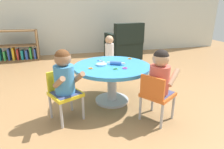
{
  "coord_description": "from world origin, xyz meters",
  "views": [
    {
      "loc": [
        -0.57,
        -2.27,
        1.19
      ],
      "look_at": [
        0.0,
        0.0,
        0.37
      ],
      "focal_mm": 31.17,
      "sensor_mm": 36.0,
      "label": 1
    }
  ],
  "objects": [
    {
      "name": "ground_plane",
      "position": [
        0.0,
        0.0,
        0.0
      ],
      "size": [
        10.0,
        10.0,
        0.0
      ],
      "primitive_type": "plane",
      "color": "#9E7247"
    },
    {
      "name": "toddler_standing",
      "position": [
        0.29,
        1.36,
        0.36
      ],
      "size": [
        0.17,
        0.17,
        0.67
      ],
      "color": "#33384C",
      "rests_on": "ground"
    },
    {
      "name": "craft_table",
      "position": [
        0.0,
        0.0,
        0.39
      ],
      "size": [
        0.96,
        0.96,
        0.5
      ],
      "color": "silver",
      "rests_on": "ground"
    },
    {
      "name": "armchair_dark",
      "position": [
        0.83,
        2.15,
        0.31
      ],
      "size": [
        0.83,
        0.84,
        0.85
      ],
      "color": "black",
      "rests_on": "ground"
    },
    {
      "name": "seated_child_right",
      "position": [
        0.38,
        -0.54,
        0.53
      ],
      "size": [
        0.44,
        0.42,
        0.51
      ],
      "color": "#3F4772",
      "rests_on": "ground"
    },
    {
      "name": "cookie_cutter_0",
      "position": [
        0.32,
        0.24,
        0.5
      ],
      "size": [
        0.06,
        0.06,
        0.01
      ],
      "primitive_type": "torus",
      "color": "orange",
      "rests_on": "craft_table"
    },
    {
      "name": "child_chair_left",
      "position": [
        -0.61,
        -0.27,
        0.31
      ],
      "size": [
        0.4,
        0.4,
        0.54
      ],
      "color": "#B7B7BC",
      "rests_on": "ground"
    },
    {
      "name": "cookie_cutter_3",
      "position": [
        0.12,
        -0.17,
        0.5
      ],
      "size": [
        0.06,
        0.06,
        0.01
      ],
      "primitive_type": "torus",
      "color": "#D83FA5",
      "rests_on": "craft_table"
    },
    {
      "name": "bookshelf_low",
      "position": [
        -1.61,
        2.55,
        0.29
      ],
      "size": [
        0.93,
        0.28,
        0.7
      ],
      "color": "olive",
      "rests_on": "ground"
    },
    {
      "name": "cookie_cutter_2",
      "position": [
        0.0,
        -0.17,
        0.5
      ],
      "size": [
        0.06,
        0.06,
        0.01
      ],
      "primitive_type": "torus",
      "color": "#4CB259",
      "rests_on": "craft_table"
    },
    {
      "name": "seated_child_left",
      "position": [
        -0.59,
        -0.3,
        0.53
      ],
      "size": [
        0.4,
        0.43,
        0.51
      ],
      "color": "#3F4772",
      "rests_on": "ground"
    },
    {
      "name": "child_chair_right",
      "position": [
        0.34,
        -0.57,
        0.31
      ],
      "size": [
        0.42,
        0.42,
        0.54
      ],
      "color": "#B7B7BC",
      "rests_on": "ground"
    },
    {
      "name": "craft_scissors",
      "position": [
        -0.1,
        0.23,
        0.5
      ],
      "size": [
        0.1,
        0.14,
        0.01
      ],
      "color": "silver",
      "rests_on": "craft_table"
    },
    {
      "name": "rolling_pin",
      "position": [
        0.05,
        0.0,
        0.52
      ],
      "size": [
        0.22,
        0.12,
        0.05
      ],
      "color": "#3F72CC",
      "rests_on": "craft_table"
    },
    {
      "name": "cookie_cutter_1",
      "position": [
        -0.28,
        -0.08,
        0.5
      ],
      "size": [
        0.05,
        0.05,
        0.01
      ],
      "primitive_type": "torus",
      "color": "orange",
      "rests_on": "craft_table"
    },
    {
      "name": "playdough_blob_0",
      "position": [
        -0.13,
        0.03,
        0.51
      ],
      "size": [
        0.14,
        0.14,
        0.02
      ],
      "primitive_type": "cylinder",
      "color": "#8CCCF2",
      "rests_on": "craft_table"
    }
  ]
}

